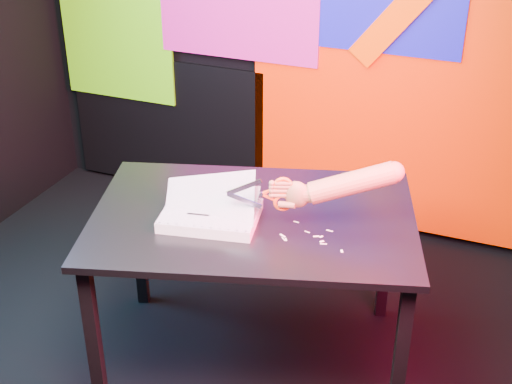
% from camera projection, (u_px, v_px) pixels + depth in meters
% --- Properties ---
extents(room, '(3.01, 3.01, 2.71)m').
position_uv_depth(room, '(144.00, 74.00, 2.60)').
color(room, black).
rests_on(room, ground).
extents(backdrop, '(2.88, 0.05, 2.08)m').
position_uv_depth(backdrop, '(290.00, 63.00, 3.96)').
color(backdrop, '#EE2700').
rests_on(backdrop, ground).
extents(work_table, '(1.50, 1.21, 0.75)m').
position_uv_depth(work_table, '(253.00, 232.00, 2.93)').
color(work_table, black).
rests_on(work_table, ground).
extents(printout_stack, '(0.44, 0.34, 0.20)m').
position_uv_depth(printout_stack, '(210.00, 215.00, 2.84)').
color(printout_stack, silver).
rests_on(printout_stack, work_table).
extents(scissors, '(0.24, 0.10, 0.15)m').
position_uv_depth(scissors, '(278.00, 194.00, 2.74)').
color(scissors, '#B4B7DD').
rests_on(scissors, printout_stack).
extents(hand_forearm, '(0.47, 0.22, 0.20)m').
position_uv_depth(hand_forearm, '(343.00, 185.00, 2.71)').
color(hand_forearm, '#885F46').
rests_on(hand_forearm, work_table).
extents(paper_clippings, '(0.26, 0.15, 0.00)m').
position_uv_depth(paper_clippings, '(311.00, 237.00, 2.74)').
color(paper_clippings, beige).
rests_on(paper_clippings, work_table).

